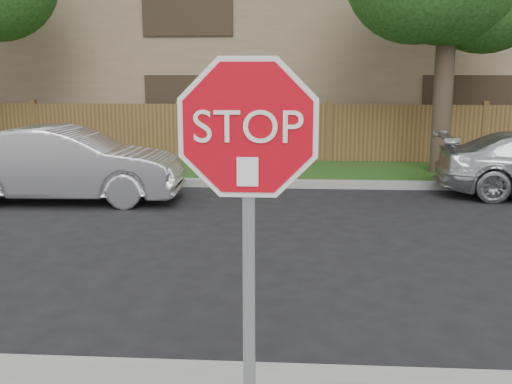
{
  "coord_description": "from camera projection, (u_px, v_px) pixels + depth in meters",
  "views": [
    {
      "loc": [
        -0.84,
        -4.51,
        2.43
      ],
      "look_at": [
        -1.09,
        -0.9,
        1.7
      ],
      "focal_mm": 42.0,
      "sensor_mm": 36.0,
      "label": 1
    }
  ],
  "objects": [
    {
      "name": "fence",
      "position": [
        329.0,
        135.0,
        15.83
      ],
      "size": [
        70.0,
        0.12,
        1.6
      ],
      "primitive_type": "cube",
      "color": "brown",
      "rests_on": "ground"
    },
    {
      "name": "grass_strip",
      "position": [
        332.0,
        172.0,
        14.41
      ],
      "size": [
        70.0,
        3.0,
        0.12
      ],
      "primitive_type": "cube",
      "color": "#1E4714",
      "rests_on": "ground"
    },
    {
      "name": "far_curb",
      "position": [
        336.0,
        184.0,
        12.79
      ],
      "size": [
        70.0,
        0.3,
        0.15
      ],
      "primitive_type": "cube",
      "color": "gray",
      "rests_on": "ground"
    },
    {
      "name": "stop_sign",
      "position": [
        248.0,
        189.0,
        3.1
      ],
      "size": [
        1.01,
        0.13,
        2.55
      ],
      "color": "gray",
      "rests_on": "sidewalk_near"
    },
    {
      "name": "sedan_left",
      "position": [
        66.0,
        164.0,
        11.34
      ],
      "size": [
        4.41,
        1.72,
        1.43
      ],
      "primitive_type": "imported",
      "rotation": [
        0.0,
        0.0,
        1.62
      ],
      "color": "silver",
      "rests_on": "ground"
    },
    {
      "name": "ground",
      "position": [
        398.0,
        378.0,
        4.83
      ],
      "size": [
        90.0,
        90.0,
        0.0
      ],
      "primitive_type": "plane",
      "color": "black",
      "rests_on": "ground"
    },
    {
      "name": "apartment_building",
      "position": [
        323.0,
        40.0,
        20.77
      ],
      "size": [
        35.2,
        9.2,
        7.2
      ],
      "color": "#856D52",
      "rests_on": "ground"
    }
  ]
}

